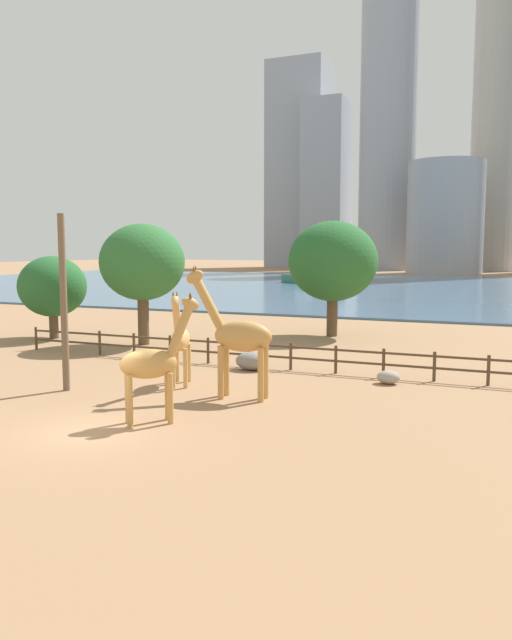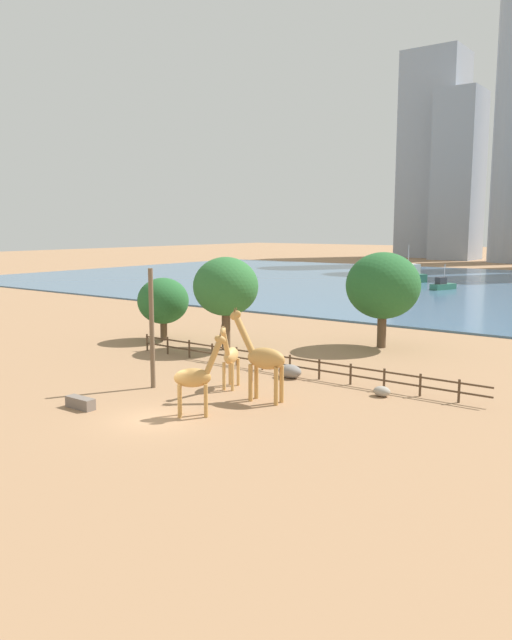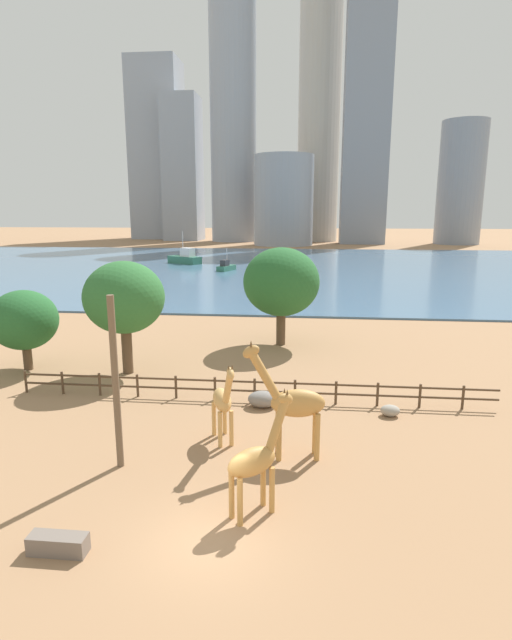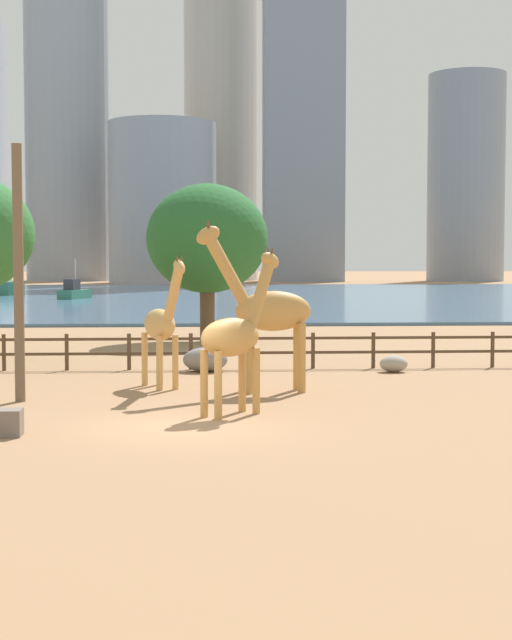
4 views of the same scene
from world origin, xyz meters
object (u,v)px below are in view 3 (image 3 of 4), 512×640
object	(u,v)px
feeding_trough	(58,544)
boat_ferry	(226,267)
giraffe_tall	(293,403)
utility_pole	(116,384)
tree_center_broad	(24,320)
boulder_near_fence	(390,411)
tree_left_large	(281,282)
giraffe_young	(256,460)
boulder_by_pole	(263,399)
boat_sailboat	(185,258)
tree_right_tall	(124,298)
giraffe_companion	(223,401)

from	to	relation	value
feeding_trough	boat_ferry	world-z (taller)	boat_ferry
giraffe_tall	utility_pole	size ratio (longest dim) A/B	0.72
utility_pole	tree_center_broad	xyz separation A→B (m)	(-10.67, 11.63, -0.23)
boulder_near_fence	tree_left_large	size ratio (longest dim) A/B	0.13
giraffe_young	boulder_near_fence	xyz separation A→B (m)	(5.96, 9.01, -1.72)
boulder_by_pole	boat_sailboat	distance (m)	72.59
boulder_by_pole	giraffe_tall	bearing A→B (deg)	-71.90
boat_ferry	feeding_trough	bearing A→B (deg)	-154.48
boat_sailboat	tree_right_tall	bearing A→B (deg)	131.59
boulder_near_fence	boat_ferry	bearing A→B (deg)	106.98
utility_pole	boat_sailboat	bearing A→B (deg)	101.82
giraffe_tall	tree_left_large	bearing A→B (deg)	-91.59
utility_pole	tree_right_tall	xyz separation A→B (m)	(-3.90, 11.66, 1.34)
feeding_trough	tree_right_tall	distance (m)	18.05
boulder_by_pole	utility_pole	bearing A→B (deg)	-127.36
giraffe_young	utility_pole	bearing A→B (deg)	114.69
boulder_by_pole	tree_right_tall	xyz separation A→B (m)	(-9.13, 4.80, 4.47)
tree_center_broad	boat_sailboat	xyz separation A→B (m)	(-5.29, 64.64, -2.10)
boulder_near_fence	utility_pole	bearing A→B (deg)	-151.88
boulder_near_fence	tree_center_broad	distance (m)	23.30
giraffe_tall	utility_pole	world-z (taller)	utility_pole
giraffe_tall	giraffe_companion	xyz separation A→B (m)	(-3.14, 1.07, -0.47)
boulder_by_pole	tree_left_large	bearing A→B (deg)	88.74
feeding_trough	boat_sailboat	xyz separation A→B (m)	(-16.02, 81.62, 0.93)
feeding_trough	tree_right_tall	size ratio (longest dim) A/B	0.25
boat_sailboat	giraffe_tall	bearing A→B (deg)	138.08
utility_pole	tree_center_broad	world-z (taller)	utility_pole
giraffe_young	boulder_near_fence	size ratio (longest dim) A/B	4.37
utility_pole	boat_sailboat	distance (m)	77.96
giraffe_young	tree_left_large	world-z (taller)	tree_left_large
tree_left_large	boat_ferry	xyz separation A→B (m)	(-11.79, 45.98, -4.07)
giraffe_companion	utility_pole	xyz separation A→B (m)	(-3.84, -2.57, 1.60)
tree_right_tall	boat_sailboat	size ratio (longest dim) A/B	1.01
tree_left_large	boat_ferry	bearing A→B (deg)	104.38
giraffe_tall	boulder_by_pole	distance (m)	5.97
giraffe_companion	giraffe_young	distance (m)	5.65
giraffe_companion	giraffe_tall	bearing A→B (deg)	48.34
giraffe_companion	boat_sailboat	world-z (taller)	boat_sailboat
giraffe_young	utility_pole	distance (m)	6.63
giraffe_tall	feeding_trough	size ratio (longest dim) A/B	2.84
feeding_trough	tree_center_broad	world-z (taller)	tree_center_broad
utility_pole	boulder_near_fence	xyz separation A→B (m)	(11.81, 6.31, -3.27)
boat_ferry	giraffe_young	bearing A→B (deg)	-149.51
utility_pole	tree_right_tall	world-z (taller)	tree_right_tall
tree_left_large	boat_ferry	world-z (taller)	tree_left_large
utility_pole	boat_ferry	bearing A→B (deg)	95.47
giraffe_young	tree_right_tall	bearing A→B (deg)	83.67
tree_right_tall	boulder_near_fence	bearing A→B (deg)	-18.78
giraffe_companion	tree_center_broad	bearing A→B (deg)	-144.75
boat_ferry	boat_sailboat	world-z (taller)	boat_sailboat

